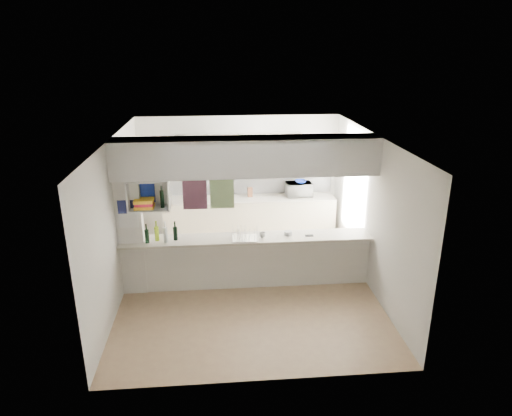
{
  "coord_description": "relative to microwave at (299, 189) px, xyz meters",
  "views": [
    {
      "loc": [
        -0.48,
        -7.02,
        3.94
      ],
      "look_at": [
        0.19,
        0.5,
        1.26
      ],
      "focal_mm": 32.0,
      "sensor_mm": 36.0,
      "label": 1
    }
  ],
  "objects": [
    {
      "name": "cup",
      "position": [
        -1.01,
        -2.19,
        -0.09
      ],
      "size": [
        0.14,
        0.14,
        0.09
      ],
      "primitive_type": "imported",
      "rotation": [
        0.0,
        0.0,
        0.27
      ],
      "color": "white",
      "rests_on": "dish_rack"
    },
    {
      "name": "cubby_shelf",
      "position": [
        -2.82,
        -2.19,
        0.64
      ],
      "size": [
        0.65,
        0.35,
        0.5
      ],
      "color": "white",
      "rests_on": "bulkhead"
    },
    {
      "name": "utensil_jar",
      "position": [
        -1.59,
        0.02,
        -0.08
      ],
      "size": [
        0.09,
        0.09,
        0.13
      ],
      "primitive_type": "cylinder",
      "color": "black",
      "rests_on": "bench_top"
    },
    {
      "name": "wall_right",
      "position": [
        0.85,
        -2.13,
        0.23
      ],
      "size": [
        0.0,
        4.8,
        4.8
      ],
      "primitive_type": "plane",
      "rotation": [
        1.57,
        0.0,
        -1.57
      ],
      "color": "silver",
      "rests_on": "floor"
    },
    {
      "name": "dish_rack",
      "position": [
        -1.3,
        -2.18,
        -0.05
      ],
      "size": [
        0.46,
        0.36,
        0.23
      ],
      "rotation": [
        0.0,
        0.0,
        -0.07
      ],
      "color": "silver",
      "rests_on": "breakfast_bar"
    },
    {
      "name": "bowl",
      "position": [
        0.02,
        -0.03,
        0.18
      ],
      "size": [
        0.24,
        0.24,
        0.06
      ],
      "primitive_type": "imported",
      "color": "navy",
      "rests_on": "microwave"
    },
    {
      "name": "floor",
      "position": [
        -1.25,
        -2.13,
        -1.07
      ],
      "size": [
        4.8,
        4.8,
        0.0
      ],
      "primitive_type": "plane",
      "color": "#9C795B",
      "rests_on": "ground"
    },
    {
      "name": "microwave",
      "position": [
        0.0,
        0.0,
        0.0
      ],
      "size": [
        0.55,
        0.39,
        0.29
      ],
      "primitive_type": "imported",
      "rotation": [
        0.0,
        0.0,
        3.2
      ],
      "color": "white",
      "rests_on": "bench_top"
    },
    {
      "name": "wall_left",
      "position": [
        -3.35,
        -2.13,
        0.23
      ],
      "size": [
        0.0,
        4.8,
        4.8
      ],
      "primitive_type": "plane",
      "rotation": [
        1.57,
        0.0,
        1.57
      ],
      "color": "silver",
      "rests_on": "floor"
    },
    {
      "name": "knife_block",
      "position": [
        -1.04,
        0.05,
        -0.05
      ],
      "size": [
        0.11,
        0.09,
        0.2
      ],
      "primitive_type": "cube",
      "rotation": [
        0.0,
        0.0,
        0.09
      ],
      "color": "brown",
      "rests_on": "bench_top"
    },
    {
      "name": "ceiling",
      "position": [
        -1.25,
        -2.13,
        1.53
      ],
      "size": [
        4.8,
        4.8,
        0.0
      ],
      "primitive_type": "plane",
      "color": "white",
      "rests_on": "wall_back"
    },
    {
      "name": "wine_bottles",
      "position": [
        -2.66,
        -2.17,
        -0.02
      ],
      "size": [
        0.52,
        0.15,
        0.36
      ],
      "color": "black",
      "rests_on": "breakfast_bar"
    },
    {
      "name": "wall_back",
      "position": [
        -1.25,
        0.27,
        0.23
      ],
      "size": [
        4.2,
        0.0,
        4.2
      ],
      "primitive_type": "plane",
      "rotation": [
        1.57,
        0.0,
        0.0
      ],
      "color": "silver",
      "rests_on": "floor"
    },
    {
      "name": "plastic_tubs",
      "position": [
        -0.53,
        -2.1,
        -0.12
      ],
      "size": [
        0.49,
        0.17,
        0.07
      ],
      "color": "silver",
      "rests_on": "breakfast_bar"
    },
    {
      "name": "kitchen_run",
      "position": [
        -1.09,
        0.01,
        -0.24
      ],
      "size": [
        3.6,
        0.63,
        2.24
      ],
      "color": "beige",
      "rests_on": "floor"
    },
    {
      "name": "servery_partition",
      "position": [
        -1.43,
        -2.12,
        0.59
      ],
      "size": [
        4.2,
        0.5,
        2.6
      ],
      "color": "silver",
      "rests_on": "floor"
    }
  ]
}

